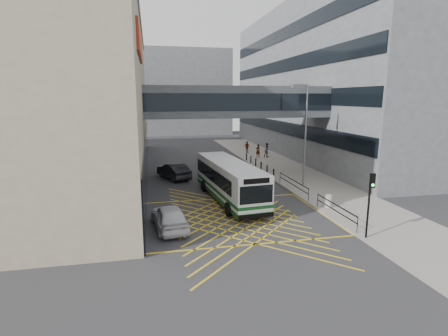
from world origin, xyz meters
TOP-DOWN VIEW (x-y plane):
  - ground at (0.00, 0.00)m, footprint 120.00×120.00m
  - building_whsmith at (-17.98, 16.00)m, footprint 24.17×42.00m
  - building_right at (23.98, 24.00)m, footprint 24.09×44.00m
  - building_far at (-2.00, 60.00)m, footprint 28.00×16.00m
  - skybridge at (3.00, 12.00)m, footprint 20.00×4.10m
  - pavement at (9.00, 15.00)m, footprint 6.00×54.00m
  - box_junction at (0.00, 0.00)m, footprint 12.00×9.00m
  - bus at (0.41, 4.10)m, footprint 3.58×11.05m
  - car_white at (-4.50, -1.14)m, footprint 2.61×5.07m
  - car_dark at (-3.34, 12.38)m, footprint 3.66×5.39m
  - car_silver at (1.34, 19.92)m, footprint 2.39×4.80m
  - traffic_light at (6.23, -5.34)m, footprint 0.28×0.44m
  - street_lamp at (7.78, 6.84)m, footprint 1.96×0.91m
  - litter_bin at (6.90, 0.36)m, footprint 0.52×0.52m
  - kerb_railings at (6.15, 1.78)m, footprint 0.05×12.54m
  - bollards at (6.25, 15.00)m, footprint 0.14×10.14m
  - pedestrian_a at (8.37, 22.00)m, footprint 0.75×0.60m
  - pedestrian_b at (9.54, 21.66)m, footprint 1.01×0.74m
  - pedestrian_c at (8.04, 26.09)m, footprint 1.00×0.98m

SIDE VIEW (x-z plane):
  - ground at x=0.00m, z-range 0.00..0.00m
  - box_junction at x=0.00m, z-range 0.00..0.01m
  - pavement at x=9.00m, z-range 0.00..0.16m
  - litter_bin at x=6.90m, z-range 0.16..1.06m
  - bollards at x=6.25m, z-range 0.16..1.06m
  - car_silver at x=1.34m, z-range 0.00..1.44m
  - car_white at x=-4.50m, z-range 0.00..1.54m
  - car_dark at x=-3.34m, z-range 0.00..1.57m
  - kerb_railings at x=6.15m, z-range 0.38..1.38m
  - pedestrian_c at x=8.04m, z-range 0.16..1.76m
  - pedestrian_a at x=8.37m, z-range 0.16..1.85m
  - pedestrian_b at x=9.54m, z-range 0.16..2.02m
  - bus at x=0.41m, z-range 0.11..3.15m
  - traffic_light at x=6.23m, z-range 0.73..4.48m
  - street_lamp at x=7.78m, z-range 0.78..9.62m
  - skybridge at x=3.00m, z-range 6.00..9.00m
  - building_whsmith at x=-17.98m, z-range 0.00..16.00m
  - building_far at x=-2.00m, z-range 0.00..18.00m
  - building_right at x=23.98m, z-range 0.00..20.00m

